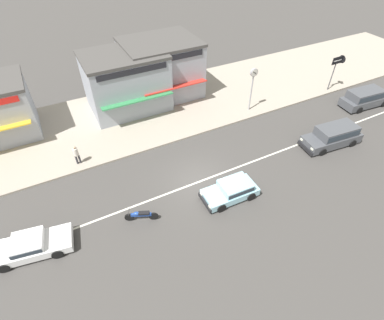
{
  "coord_description": "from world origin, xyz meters",
  "views": [
    {
      "loc": [
        -6.97,
        -12.27,
        14.58
      ],
      "look_at": [
        0.09,
        1.38,
        0.8
      ],
      "focal_mm": 28.0,
      "sensor_mm": 36.0,
      "label": 1
    }
  ],
  "objects_px": {
    "sedan_white_0": "(30,246)",
    "arrow_signboard": "(341,61)",
    "minivan_dark_grey_1": "(334,135)",
    "street_clock": "(253,80)",
    "hatchback_pale_blue_4": "(232,190)",
    "motorcycle_0": "(141,215)",
    "shopfront_far_kios": "(126,81)",
    "shopfront_corner_warung": "(161,68)",
    "minivan_dark_grey_3": "(366,97)",
    "pedestrian_near_clock": "(76,154)"
  },
  "relations": [
    {
      "from": "sedan_white_0",
      "to": "arrow_signboard",
      "type": "height_order",
      "value": "arrow_signboard"
    },
    {
      "from": "minivan_dark_grey_1",
      "to": "street_clock",
      "type": "xyz_separation_m",
      "value": [
        -2.92,
        6.79,
        2.2
      ]
    },
    {
      "from": "street_clock",
      "to": "hatchback_pale_blue_4",
      "type": "bearing_deg",
      "value": -131.44
    },
    {
      "from": "sedan_white_0",
      "to": "motorcycle_0",
      "type": "distance_m",
      "value": 6.03
    },
    {
      "from": "shopfront_far_kios",
      "to": "shopfront_corner_warung",
      "type": "bearing_deg",
      "value": 12.78
    },
    {
      "from": "sedan_white_0",
      "to": "shopfront_corner_warung",
      "type": "relative_size",
      "value": 0.69
    },
    {
      "from": "street_clock",
      "to": "shopfront_far_kios",
      "type": "height_order",
      "value": "shopfront_far_kios"
    },
    {
      "from": "sedan_white_0",
      "to": "minivan_dark_grey_1",
      "type": "relative_size",
      "value": 0.94
    },
    {
      "from": "shopfront_corner_warung",
      "to": "motorcycle_0",
      "type": "bearing_deg",
      "value": -118.18
    },
    {
      "from": "shopfront_corner_warung",
      "to": "minivan_dark_grey_1",
      "type": "bearing_deg",
      "value": -56.76
    },
    {
      "from": "minivan_dark_grey_3",
      "to": "street_clock",
      "type": "relative_size",
      "value": 1.28
    },
    {
      "from": "minivan_dark_grey_1",
      "to": "shopfront_far_kios",
      "type": "height_order",
      "value": "shopfront_far_kios"
    },
    {
      "from": "sedan_white_0",
      "to": "street_clock",
      "type": "distance_m",
      "value": 19.77
    },
    {
      "from": "street_clock",
      "to": "shopfront_corner_warung",
      "type": "xyz_separation_m",
      "value": [
        -5.6,
        6.22,
        -0.38
      ]
    },
    {
      "from": "hatchback_pale_blue_4",
      "to": "pedestrian_near_clock",
      "type": "distance_m",
      "value": 11.0
    },
    {
      "from": "street_clock",
      "to": "shopfront_corner_warung",
      "type": "height_order",
      "value": "shopfront_corner_warung"
    },
    {
      "from": "shopfront_far_kios",
      "to": "minivan_dark_grey_3",
      "type": "bearing_deg",
      "value": -26.39
    },
    {
      "from": "motorcycle_0",
      "to": "shopfront_far_kios",
      "type": "distance_m",
      "value": 12.96
    },
    {
      "from": "arrow_signboard",
      "to": "pedestrian_near_clock",
      "type": "height_order",
      "value": "arrow_signboard"
    },
    {
      "from": "shopfront_far_kios",
      "to": "street_clock",
      "type": "bearing_deg",
      "value": -30.43
    },
    {
      "from": "minivan_dark_grey_1",
      "to": "shopfront_far_kios",
      "type": "distance_m",
      "value": 17.28
    },
    {
      "from": "hatchback_pale_blue_4",
      "to": "shopfront_corner_warung",
      "type": "xyz_separation_m",
      "value": [
        1.26,
        13.99,
        2.07
      ]
    },
    {
      "from": "sedan_white_0",
      "to": "street_clock",
      "type": "height_order",
      "value": "street_clock"
    },
    {
      "from": "motorcycle_0",
      "to": "street_clock",
      "type": "relative_size",
      "value": 0.48
    },
    {
      "from": "sedan_white_0",
      "to": "shopfront_corner_warung",
      "type": "height_order",
      "value": "shopfront_corner_warung"
    },
    {
      "from": "street_clock",
      "to": "minivan_dark_grey_3",
      "type": "bearing_deg",
      "value": -22.33
    },
    {
      "from": "pedestrian_near_clock",
      "to": "shopfront_corner_warung",
      "type": "height_order",
      "value": "shopfront_corner_warung"
    },
    {
      "from": "sedan_white_0",
      "to": "shopfront_corner_warung",
      "type": "distance_m",
      "value": 18.1
    },
    {
      "from": "minivan_dark_grey_3",
      "to": "street_clock",
      "type": "height_order",
      "value": "street_clock"
    },
    {
      "from": "minivan_dark_grey_3",
      "to": "street_clock",
      "type": "bearing_deg",
      "value": 157.67
    },
    {
      "from": "hatchback_pale_blue_4",
      "to": "minivan_dark_grey_3",
      "type": "bearing_deg",
      "value": 12.62
    },
    {
      "from": "arrow_signboard",
      "to": "pedestrian_near_clock",
      "type": "relative_size",
      "value": 2.17
    },
    {
      "from": "hatchback_pale_blue_4",
      "to": "arrow_signboard",
      "type": "relative_size",
      "value": 1.09
    },
    {
      "from": "minivan_dark_grey_3",
      "to": "shopfront_corner_warung",
      "type": "relative_size",
      "value": 0.75
    },
    {
      "from": "pedestrian_near_clock",
      "to": "shopfront_corner_warung",
      "type": "xyz_separation_m",
      "value": [
        9.29,
        6.49,
        1.62
      ]
    },
    {
      "from": "street_clock",
      "to": "arrow_signboard",
      "type": "xyz_separation_m",
      "value": [
        9.56,
        -0.6,
        -0.08
      ]
    },
    {
      "from": "motorcycle_0",
      "to": "hatchback_pale_blue_4",
      "type": "bearing_deg",
      "value": -8.56
    },
    {
      "from": "street_clock",
      "to": "shopfront_corner_warung",
      "type": "distance_m",
      "value": 8.38
    },
    {
      "from": "minivan_dark_grey_1",
      "to": "pedestrian_near_clock",
      "type": "xyz_separation_m",
      "value": [
        -17.82,
        6.52,
        0.19
      ]
    },
    {
      "from": "motorcycle_0",
      "to": "arrow_signboard",
      "type": "relative_size",
      "value": 0.55
    },
    {
      "from": "sedan_white_0",
      "to": "motorcycle_0",
      "type": "height_order",
      "value": "sedan_white_0"
    },
    {
      "from": "motorcycle_0",
      "to": "arrow_signboard",
      "type": "bearing_deg",
      "value": 15.85
    },
    {
      "from": "pedestrian_near_clock",
      "to": "street_clock",
      "type": "bearing_deg",
      "value": 1.05
    },
    {
      "from": "minivan_dark_grey_3",
      "to": "motorcycle_0",
      "type": "bearing_deg",
      "value": -172.72
    },
    {
      "from": "pedestrian_near_clock",
      "to": "shopfront_far_kios",
      "type": "relative_size",
      "value": 0.23
    },
    {
      "from": "minivan_dark_grey_1",
      "to": "arrow_signboard",
      "type": "height_order",
      "value": "arrow_signboard"
    },
    {
      "from": "minivan_dark_grey_3",
      "to": "pedestrian_near_clock",
      "type": "xyz_separation_m",
      "value": [
        -24.72,
        3.76,
        0.19
      ]
    },
    {
      "from": "hatchback_pale_blue_4",
      "to": "shopfront_far_kios",
      "type": "bearing_deg",
      "value": 100.07
    },
    {
      "from": "arrow_signboard",
      "to": "shopfront_corner_warung",
      "type": "relative_size",
      "value": 0.51
    },
    {
      "from": "minivan_dark_grey_1",
      "to": "motorcycle_0",
      "type": "height_order",
      "value": "minivan_dark_grey_1"
    }
  ]
}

